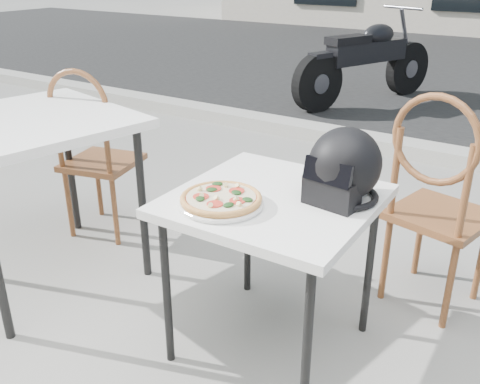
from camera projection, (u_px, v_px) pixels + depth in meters
The scene contains 9 objects.
curb at pixel (471, 160), 4.26m from camera, with size 30.00×0.25×0.12m, color #A5A39A.
cafe_table_main at pixel (274, 211), 2.07m from camera, with size 0.75×0.75×0.70m.
plate at pixel (221, 204), 1.96m from camera, with size 0.36×0.36×0.02m.
pizza at pixel (221, 198), 1.95m from camera, with size 0.36×0.36×0.04m.
helmet at pixel (343, 169), 1.97m from camera, with size 0.30×0.31×0.28m.
cafe_chair_main at pixel (437, 194), 2.36m from camera, with size 0.48×0.48×1.05m.
cafe_table_side at pixel (27, 134), 2.54m from camera, with size 1.07×1.07×0.85m.
cafe_chair_side at pixel (93, 145), 3.03m from camera, with size 0.47×0.47×1.02m.
motorcycle at pixel (367, 62), 6.03m from camera, with size 0.91×1.97×1.03m.
Camera 1 is at (0.64, -1.36, 1.54)m, focal length 40.00 mm.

